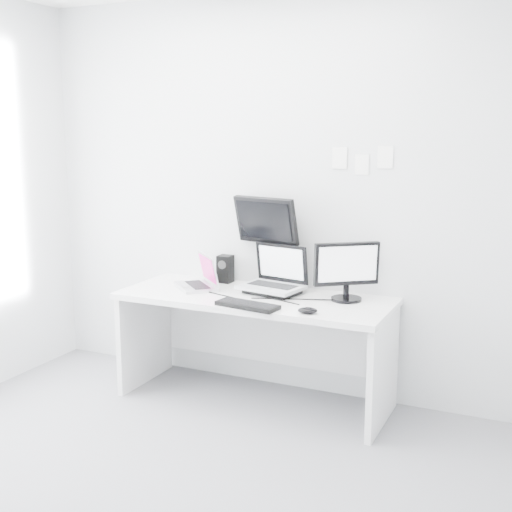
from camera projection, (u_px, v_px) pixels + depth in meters
name	position (u px, v px, depth m)	size (l,w,h in m)	color
ground	(152.00, 489.00, 3.42)	(3.60, 3.60, 0.00)	#5B5B5F
back_wall	(276.00, 196.00, 4.60)	(3.60, 3.60, 0.00)	silver
desk	(255.00, 349.00, 4.47)	(1.80, 0.70, 0.73)	white
macbook	(195.00, 271.00, 4.59)	(0.33, 0.24, 0.24)	silver
speaker	(225.00, 269.00, 4.76)	(0.10, 0.10, 0.19)	black
dell_laptop	(271.00, 269.00, 4.42)	(0.39, 0.31, 0.33)	#AFB2B8
rear_monitor	(268.00, 241.00, 4.58)	(0.47, 0.17, 0.64)	black
samsung_monitor	(347.00, 271.00, 4.24)	(0.42, 0.19, 0.39)	black
keyboard	(248.00, 305.00, 4.11)	(0.40, 0.14, 0.03)	black
mouse	(308.00, 310.00, 3.97)	(0.12, 0.08, 0.04)	black
wall_note_0	(340.00, 158.00, 4.36)	(0.10, 0.00, 0.14)	white
wall_note_1	(362.00, 165.00, 4.30)	(0.09, 0.00, 0.13)	white
wall_note_2	(385.00, 157.00, 4.23)	(0.10, 0.00, 0.14)	white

